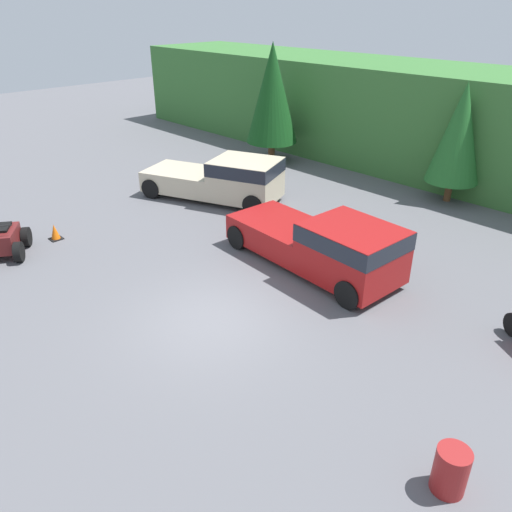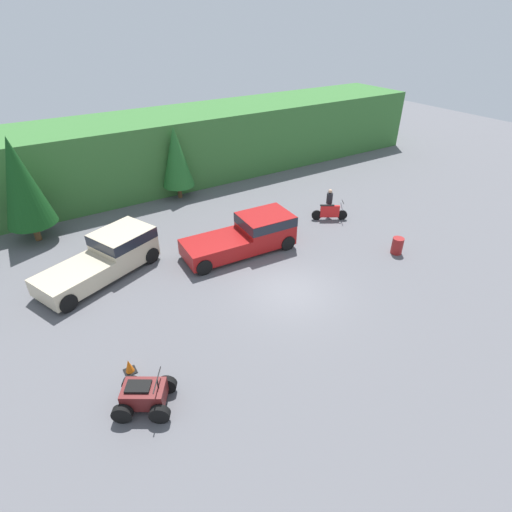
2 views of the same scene
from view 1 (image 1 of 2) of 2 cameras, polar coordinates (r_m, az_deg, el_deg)
ground_plane at (r=13.17m, az=-5.03°, el=-7.34°), size 80.00×80.00×0.00m
hillside_backdrop at (r=24.75m, az=25.50°, el=12.84°), size 44.00×6.00×4.71m
tree_left at (r=25.43m, az=1.87°, el=18.07°), size 2.53×2.53×5.74m
tree_mid_left at (r=21.55m, az=22.19°, el=12.86°), size 2.09×2.09×4.75m
pickup_truck_red at (r=15.04m, az=8.03°, el=1.40°), size 5.95×2.56×1.81m
pickup_truck_second at (r=20.65m, az=-3.61°, el=8.90°), size 6.11×4.18×1.81m
quad_atv at (r=18.11m, az=-26.94°, el=1.54°), size 2.25×2.12×1.23m
traffic_cone at (r=18.67m, az=-22.00°, el=2.51°), size 0.42×0.42×0.55m
steel_barrel at (r=9.66m, az=21.35°, el=-21.86°), size 0.58×0.58×0.88m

